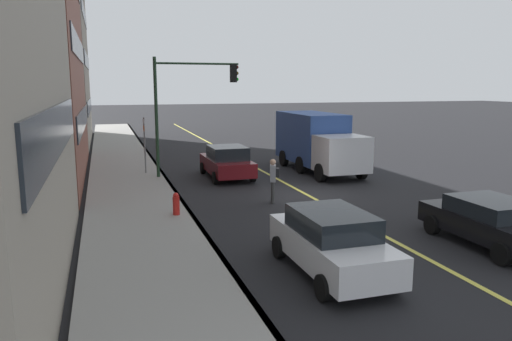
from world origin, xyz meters
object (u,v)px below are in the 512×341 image
car_black (491,221)px  street_sign_post (145,142)px  car_maroon (227,162)px  truck_blue (317,141)px  traffic_light_mast (188,96)px  car_white (331,241)px  pedestrian_with_backpack (273,177)px  fire_hydrant (176,206)px

car_black → street_sign_post: (14.38, 8.68, 1.04)m
car_maroon → truck_blue: truck_blue is taller
truck_blue → traffic_light_mast: size_ratio=1.22×
car_maroon → car_white: size_ratio=1.04×
pedestrian_with_backpack → street_sign_post: street_sign_post is taller
truck_blue → traffic_light_mast: (-0.02, 6.98, 2.45)m
pedestrian_with_backpack → traffic_light_mast: size_ratio=0.30×
pedestrian_with_backpack → street_sign_post: 8.77m
street_sign_post → car_white: bearing=-167.7°
pedestrian_with_backpack → fire_hydrant: size_ratio=1.88×
car_black → fire_hydrant: size_ratio=4.56×
car_white → street_sign_post: bearing=12.3°
pedestrian_with_backpack → car_maroon: bearing=4.5°
car_maroon → car_white: car_maroon is taller
car_black → truck_blue: (13.07, -0.38, 0.92)m
street_sign_post → fire_hydrant: 8.86m
car_black → street_sign_post: 16.83m
car_black → fire_hydrant: bearing=56.1°
truck_blue → car_maroon: bearing=96.0°
pedestrian_with_backpack → traffic_light_mast: (6.26, 2.25, 3.05)m
pedestrian_with_backpack → fire_hydrant: (-1.17, 4.02, -0.58)m
truck_blue → pedestrian_with_backpack: 7.89m
traffic_light_mast → car_black: bearing=-153.2°
truck_blue → pedestrian_with_backpack: size_ratio=4.11×
car_maroon → street_sign_post: (1.86, 3.87, 0.95)m
car_white → street_sign_post: (14.94, 3.25, 0.95)m
street_sign_post → traffic_light_mast: bearing=-122.8°
car_maroon → pedestrian_with_backpack: 5.76m
traffic_light_mast → street_sign_post: 3.39m
car_black → street_sign_post: bearing=31.1°
car_maroon → pedestrian_with_backpack: bearing=-175.5°
fire_hydrant → street_sign_post: bearing=2.0°
traffic_light_mast → car_white: bearing=-175.1°
car_black → pedestrian_with_backpack: bearing=32.7°
car_white → car_maroon: bearing=-2.8°
car_white → street_sign_post: size_ratio=1.42×
pedestrian_with_backpack → street_sign_post: size_ratio=0.59×
car_black → truck_blue: bearing=-1.7°
car_white → fire_hydrant: size_ratio=4.54×
truck_blue → traffic_light_mast: bearing=90.2°
car_white → truck_blue: bearing=-23.1°
car_black → car_white: car_white is taller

